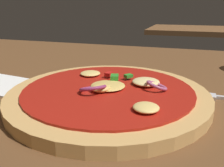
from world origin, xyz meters
TOP-DOWN VIEW (x-y plane):
  - dining_table at (0.00, 0.00)m, footprint 1.44×1.00m
  - pizza at (-0.01, -0.00)m, footprint 0.30×0.30m
  - background_table at (0.19, 1.37)m, footprint 0.71×0.50m

SIDE VIEW (x-z plane):
  - background_table at x=0.19m, z-range 0.00..0.03m
  - dining_table at x=0.00m, z-range 0.00..0.03m
  - pizza at x=-0.01m, z-range 0.02..0.06m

